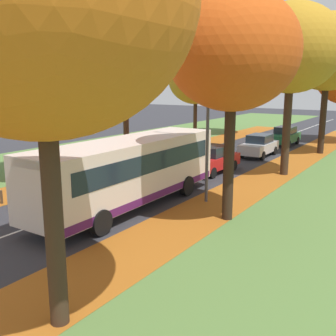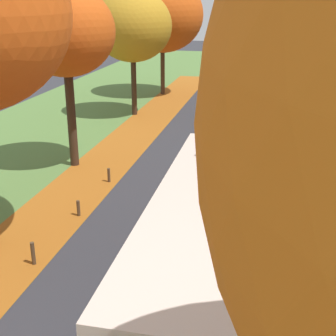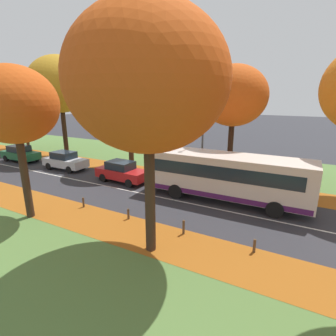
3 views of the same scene
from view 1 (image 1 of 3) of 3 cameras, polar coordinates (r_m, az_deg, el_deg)
name	(u,v)px [view 1 (image 1 of 3)]	position (r m, az deg, el deg)	size (l,w,h in m)	color
grass_verge_left	(110,150)	(32.26, -8.40, 2.56)	(12.00, 90.00, 0.01)	#517538
leaf_litter_left	(101,170)	(24.87, -9.72, -0.34)	(2.80, 60.00, 0.00)	#9E5619
leaf_litter_right	(238,193)	(19.88, 10.06, -3.53)	(2.80, 60.00, 0.00)	#9E5619
road_centre_line	(211,163)	(27.07, 6.27, 0.77)	(0.12, 80.00, 0.01)	silver
tree_left_near	(37,49)	(22.59, -18.44, 16.12)	(6.11, 6.11, 9.88)	#382619
tree_left_mid	(125,73)	(28.24, -6.28, 13.61)	(4.33, 4.33, 8.05)	#382619
tree_left_far	(196,79)	(36.53, 4.05, 12.73)	(4.99, 4.99, 7.95)	#382619
tree_left_distant	(231,76)	(42.62, 9.15, 13.04)	(6.23, 6.23, 8.88)	#422D1E
tree_right_near	(232,51)	(15.22, 9.33, 16.36)	(4.95, 4.95, 8.74)	black
tree_right_mid	(292,49)	(23.95, 17.51, 16.19)	(5.56, 5.56, 9.76)	#382619
tree_right_far	(328,52)	(32.41, 22.25, 15.31)	(6.31, 6.31, 10.45)	black
bollard_third	(1,197)	(19.27, -23.03, -3.90)	(0.12, 0.12, 0.63)	#4C3823
bollard_fourth	(58,181)	(21.22, -15.63, -1.79)	(0.12, 0.12, 0.74)	#4C3823
bollard_fifth	(103,170)	(23.46, -9.44, -0.35)	(0.12, 0.12, 0.61)	#4C3823
bollard_sixth	(137,161)	(25.95, -4.45, 1.01)	(0.12, 0.12, 0.62)	#4C3823
streetlamp_right	(201,120)	(17.65, 4.83, 6.97)	(1.89, 0.28, 6.00)	#47474C
bus	(130,169)	(17.07, -5.57, -0.14)	(2.76, 10.43, 2.98)	beige
car_red_lead	(213,159)	(24.01, 6.48, 1.27)	(1.93, 4.27, 1.62)	#B21919
car_silver_following	(259,145)	(29.97, 13.07, 3.21)	(1.81, 4.21, 1.62)	#B7BABF
car_green_third_in_line	(285,136)	(36.01, 16.57, 4.49)	(1.79, 4.20, 1.62)	#1E6038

